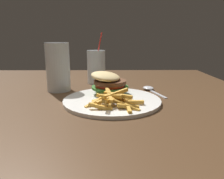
{
  "coord_description": "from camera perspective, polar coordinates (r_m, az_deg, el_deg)",
  "views": [
    {
      "loc": [
        -0.61,
        -0.21,
        0.96
      ],
      "look_at": [
        0.03,
        -0.22,
        0.8
      ],
      "focal_mm": 35.0,
      "sensor_mm": 36.0,
      "label": 1
    }
  ],
  "objects": [
    {
      "name": "beer_glass",
      "position": [
        0.81,
        -13.92,
        5.43
      ],
      "size": [
        0.08,
        0.08,
        0.17
      ],
      "color": "silver",
      "rests_on": "dining_table"
    },
    {
      "name": "dining_table",
      "position": [
        0.7,
        -18.37,
        -10.01
      ],
      "size": [
        1.3,
        1.44,
        0.76
      ],
      "color": "#4C331E",
      "rests_on": "ground_plane"
    },
    {
      "name": "spoon",
      "position": [
        0.81,
        9.74,
        0.2
      ],
      "size": [
        0.15,
        0.07,
        0.01
      ],
      "rotation": [
        0.0,
        0.0,
        0.29
      ],
      "color": "silver",
      "rests_on": "dining_table"
    },
    {
      "name": "juice_glass",
      "position": [
        0.92,
        -4.12,
        5.66
      ],
      "size": [
        0.07,
        0.07,
        0.21
      ],
      "color": "silver",
      "rests_on": "dining_table"
    },
    {
      "name": "meal_plate_near",
      "position": [
        0.68,
        -0.38,
        -0.81
      ],
      "size": [
        0.29,
        0.29,
        0.09
      ],
      "color": "white",
      "rests_on": "dining_table"
    }
  ]
}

